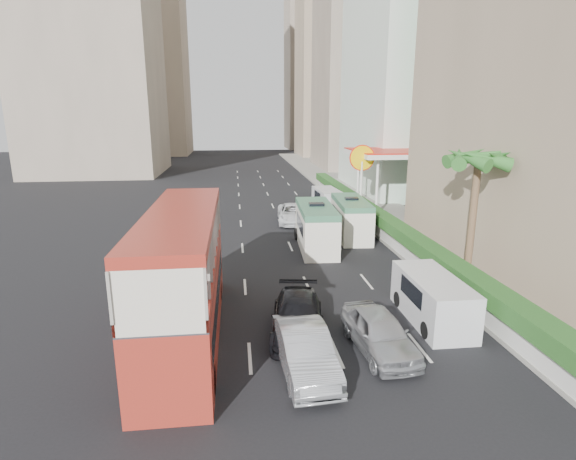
{
  "coord_description": "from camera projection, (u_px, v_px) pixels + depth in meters",
  "views": [
    {
      "loc": [
        -3.93,
        -16.65,
        8.51
      ],
      "look_at": [
        -1.5,
        4.0,
        3.2
      ],
      "focal_mm": 28.0,
      "sensor_mm": 36.0,
      "label": 1
    }
  ],
  "objects": [
    {
      "name": "double_decker_bus",
      "position": [
        184.0,
        276.0,
        17.26
      ],
      "size": [
        2.5,
        11.0,
        5.06
      ],
      "primitive_type": "cube",
      "color": "#A32B1F",
      "rests_on": "ground"
    },
    {
      "name": "tower_far_b",
      "position": [
        314.0,
        70.0,
        115.63
      ],
      "size": [
        14.0,
        14.0,
        40.0
      ],
      "primitive_type": "cube",
      "color": "#A29280",
      "rests_on": "ground"
    },
    {
      "name": "shell_station",
      "position": [
        388.0,
        180.0,
        41.15
      ],
      "size": [
        6.5,
        8.0,
        5.5
      ],
      "primitive_type": "cube",
      "color": "silver",
      "rests_on": "ground"
    },
    {
      "name": "panel_van_near",
      "position": [
        432.0,
        299.0,
        19.01
      ],
      "size": [
        1.96,
        4.85,
        1.93
      ],
      "primitive_type": "cube",
      "rotation": [
        0.0,
        0.0,
        -0.01
      ],
      "color": "silver",
      "rests_on": "ground"
    },
    {
      "name": "kerb_wall",
      "position": [
        377.0,
        227.0,
        32.58
      ],
      "size": [
        0.3,
        44.0,
        1.0
      ],
      "primitive_type": "cube",
      "color": "silver",
      "rests_on": "sidewalk"
    },
    {
      "name": "minibus_near",
      "position": [
        316.0,
        227.0,
        29.43
      ],
      "size": [
        2.46,
        6.54,
        2.86
      ],
      "primitive_type": "cube",
      "rotation": [
        0.0,
        0.0,
        -0.05
      ],
      "color": "silver",
      "rests_on": "ground"
    },
    {
      "name": "hedge",
      "position": [
        378.0,
        215.0,
        32.37
      ],
      "size": [
        1.1,
        44.0,
        0.7
      ],
      "primitive_type": "cube",
      "color": "#2D6626",
      "rests_on": "kerb_wall"
    },
    {
      "name": "minibus_far",
      "position": [
        351.0,
        218.0,
        32.26
      ],
      "size": [
        2.44,
        6.23,
        2.71
      ],
      "primitive_type": "cube",
      "rotation": [
        0.0,
        0.0,
        -0.07
      ],
      "color": "silver",
      "rests_on": "ground"
    },
    {
      "name": "sidewalk",
      "position": [
        370.0,
        205.0,
        43.62
      ],
      "size": [
        6.0,
        120.0,
        0.18
      ],
      "primitive_type": "cube",
      "color": "#99968C",
      "rests_on": "ground"
    },
    {
      "name": "car_silver_lane_b",
      "position": [
        378.0,
        350.0,
        16.75
      ],
      "size": [
        2.23,
        4.61,
        1.52
      ],
      "primitive_type": "imported",
      "rotation": [
        0.0,
        0.0,
        0.1
      ],
      "color": "#ADAFB4",
      "rests_on": "ground"
    },
    {
      "name": "car_silver_lane_a",
      "position": [
        305.0,
        370.0,
        15.44
      ],
      "size": [
        1.9,
        4.72,
        1.53
      ],
      "primitive_type": "imported",
      "rotation": [
        0.0,
        0.0,
        0.06
      ],
      "color": "#ADAFB4",
      "rests_on": "ground"
    },
    {
      "name": "tower_left_b",
      "position": [
        147.0,
        47.0,
        96.99
      ],
      "size": [
        16.0,
        16.0,
        46.0
      ],
      "primitive_type": "cube",
      "color": "tan",
      "rests_on": "ground"
    },
    {
      "name": "tower_far_a",
      "position": [
        332.0,
        49.0,
        93.96
      ],
      "size": [
        14.0,
        14.0,
        44.0
      ],
      "primitive_type": "cube",
      "color": "tan",
      "rests_on": "ground"
    },
    {
      "name": "van_asset",
      "position": [
        294.0,
        223.0,
        36.79
      ],
      "size": [
        2.87,
        5.55,
        1.49
      ],
      "primitive_type": "imported",
      "rotation": [
        0.0,
        0.0,
        -0.07
      ],
      "color": "silver",
      "rests_on": "ground"
    },
    {
      "name": "car_black",
      "position": [
        297.0,
        333.0,
        18.09
      ],
      "size": [
        2.73,
        5.2,
        1.44
      ],
      "primitive_type": "imported",
      "rotation": [
        0.0,
        0.0,
        -0.15
      ],
      "color": "black",
      "rests_on": "ground"
    },
    {
      "name": "palm_tree",
      "position": [
        472.0,
        221.0,
        22.47
      ],
      "size": [
        0.36,
        0.36,
        6.4
      ],
      "primitive_type": "cylinder",
      "color": "brown",
      "rests_on": "sidewalk"
    },
    {
      "name": "tower_mid",
      "position": [
        371.0,
        7.0,
        70.24
      ],
      "size": [
        16.0,
        16.0,
        50.0
      ],
      "primitive_type": "cube",
      "color": "#A29280",
      "rests_on": "ground"
    },
    {
      "name": "panel_van_far",
      "position": [
        327.0,
        199.0,
        41.71
      ],
      "size": [
        2.16,
        4.84,
        1.9
      ],
      "primitive_type": "cube",
      "rotation": [
        0.0,
        0.0,
        0.06
      ],
      "color": "silver",
      "rests_on": "ground"
    },
    {
      "name": "ground_plane",
      "position": [
        335.0,
        327.0,
        18.57
      ],
      "size": [
        200.0,
        200.0,
        0.0
      ],
      "primitive_type": "plane",
      "color": "black",
      "rests_on": "ground"
    }
  ]
}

